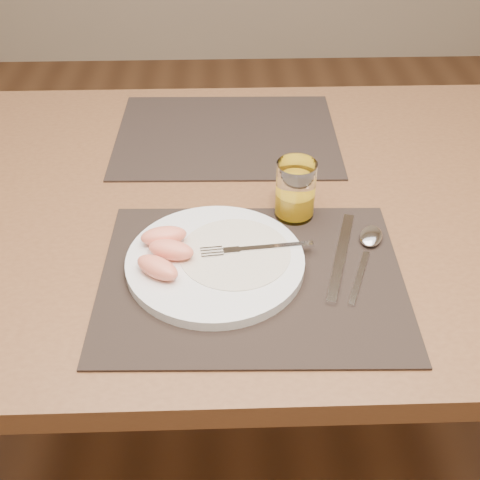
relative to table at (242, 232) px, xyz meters
name	(u,v)px	position (x,y,z in m)	size (l,w,h in m)	color
ground	(241,438)	(0.00, 0.00, -0.67)	(5.00, 5.00, 0.00)	brown
table	(242,232)	(0.00, 0.00, 0.00)	(1.40, 0.90, 0.75)	brown
placemat_near	(252,278)	(0.01, -0.22, 0.09)	(0.45, 0.35, 0.00)	black
placemat_far	(227,135)	(-0.02, 0.22, 0.09)	(0.45, 0.35, 0.00)	black
plate	(215,262)	(-0.05, -0.19, 0.10)	(0.27, 0.27, 0.02)	white
plate_dressing	(235,253)	(-0.02, -0.18, 0.10)	(0.17, 0.17, 0.00)	white
fork	(247,249)	(0.00, -0.18, 0.11)	(0.18, 0.04, 0.00)	silver
knife	(339,263)	(0.14, -0.20, 0.09)	(0.08, 0.22, 0.01)	silver
spoon	(369,242)	(0.20, -0.15, 0.09)	(0.09, 0.19, 0.01)	silver
juice_glass	(295,193)	(0.09, -0.06, 0.13)	(0.07, 0.07, 0.10)	white
grapefruit_wedges	(164,251)	(-0.12, -0.19, 0.12)	(0.09, 0.13, 0.03)	#FF8C68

